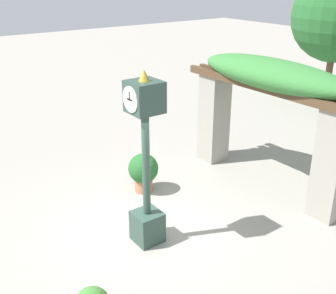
% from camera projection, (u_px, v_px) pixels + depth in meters
% --- Properties ---
extents(ground_plane, '(60.00, 60.00, 0.00)m').
position_uv_depth(ground_plane, '(148.00, 228.00, 8.78)').
color(ground_plane, gray).
extents(pedestal_clock, '(0.56, 0.60, 3.43)m').
position_uv_depth(pedestal_clock, '(146.00, 163.00, 7.73)').
color(pedestal_clock, '#2D473D').
rests_on(pedestal_clock, ground).
extents(pergola, '(4.95, 1.23, 3.14)m').
position_uv_depth(pergola, '(270.00, 97.00, 9.75)').
color(pergola, gray).
rests_on(pergola, ground).
extents(potted_plant_near_left, '(0.72, 0.72, 0.96)m').
position_uv_depth(potted_plant_near_left, '(143.00, 171.00, 10.05)').
color(potted_plant_near_left, '#B26B4C').
rests_on(potted_plant_near_left, ground).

